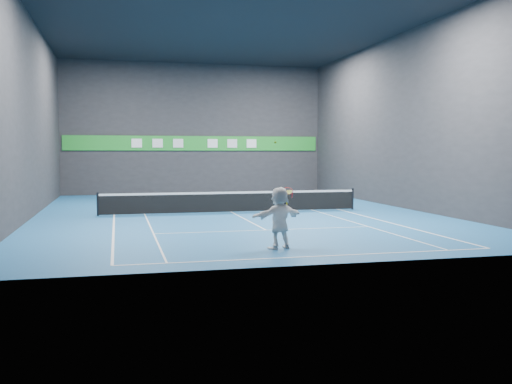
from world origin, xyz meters
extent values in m
plane|color=#19558C|center=(0.00, 0.00, 0.00)|extent=(26.00, 26.00, 0.00)
plane|color=black|center=(0.00, 0.00, 9.00)|extent=(26.00, 26.00, 0.00)
cube|color=#28272A|center=(0.00, 13.00, 4.50)|extent=(18.00, 0.10, 9.00)
cube|color=#28272A|center=(0.00, -13.00, 4.50)|extent=(18.00, 0.10, 9.00)
cube|color=#28272A|center=(-9.00, 0.00, 4.50)|extent=(0.10, 26.00, 9.00)
cube|color=#28272A|center=(9.00, 0.00, 4.50)|extent=(0.10, 26.00, 9.00)
cube|color=white|center=(0.00, -11.89, 0.00)|extent=(10.98, 0.08, 0.01)
cube|color=white|center=(0.00, 11.89, 0.00)|extent=(10.98, 0.08, 0.01)
cube|color=white|center=(-5.49, 0.00, 0.00)|extent=(0.08, 23.78, 0.01)
cube|color=white|center=(5.49, 0.00, 0.00)|extent=(0.08, 23.78, 0.01)
cube|color=white|center=(-4.11, 0.00, 0.00)|extent=(0.06, 23.78, 0.01)
cube|color=white|center=(4.11, 0.00, 0.00)|extent=(0.06, 23.78, 0.01)
cube|color=white|center=(0.00, -6.40, 0.00)|extent=(8.23, 0.06, 0.01)
cube|color=white|center=(0.00, 6.40, 0.00)|extent=(8.23, 0.06, 0.01)
cube|color=white|center=(0.00, 0.00, 0.00)|extent=(0.06, 12.80, 0.01)
imported|color=white|center=(-0.64, -10.42, 0.93)|extent=(1.80, 1.12, 1.86)
sphere|color=#BBD623|center=(-0.76, -10.36, 3.17)|extent=(0.06, 0.06, 0.06)
cylinder|color=black|center=(-6.20, 0.00, 0.54)|extent=(0.10, 0.10, 1.07)
cylinder|color=black|center=(6.20, 0.00, 0.54)|extent=(0.10, 0.10, 1.07)
cube|color=black|center=(0.00, 0.00, 0.47)|extent=(12.40, 0.03, 0.86)
cube|color=white|center=(0.00, 0.00, 0.95)|extent=(12.40, 0.04, 0.10)
cube|color=#1F912B|center=(0.00, 12.94, 3.50)|extent=(17.64, 0.06, 1.00)
cube|color=white|center=(-4.00, 12.88, 3.50)|extent=(0.70, 0.04, 0.60)
cube|color=white|center=(-2.60, 12.88, 3.50)|extent=(0.70, 0.04, 0.60)
cube|color=silver|center=(-1.20, 12.88, 3.50)|extent=(0.70, 0.04, 0.60)
cube|color=white|center=(1.20, 12.88, 3.50)|extent=(0.70, 0.04, 0.60)
cube|color=silver|center=(2.60, 12.88, 3.50)|extent=(0.70, 0.04, 0.60)
cube|color=white|center=(4.00, 12.88, 3.50)|extent=(0.70, 0.04, 0.60)
torus|color=red|center=(-0.35, -10.37, 1.73)|extent=(0.39, 0.31, 0.27)
cylinder|color=#BCCB47|center=(-0.37, -10.37, 1.68)|extent=(0.33, 0.31, 0.18)
cylinder|color=red|center=(-0.23, -10.37, 1.59)|extent=(0.06, 0.15, 0.16)
cylinder|color=yellow|center=(-0.41, -10.39, 1.32)|extent=(0.09, 0.14, 0.26)
camera|label=1|loc=(-5.33, -26.65, 2.88)|focal=40.00mm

